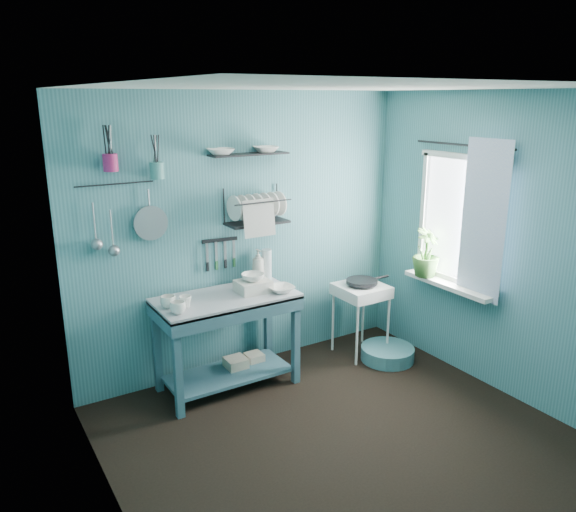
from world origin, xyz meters
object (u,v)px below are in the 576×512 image
wash_tub (253,286)px  floor_basin (387,353)px  frying_pan (362,281)px  storage_tin_large (236,369)px  utensil_cup_teal (157,170)px  dish_rack (257,206)px  mug_mid (185,302)px  utensil_cup_magenta (110,163)px  hotplate_stand (360,319)px  mug_left (178,308)px  potted_plant (426,253)px  colander (151,223)px  storage_tin_small (254,364)px  soap_bottle (258,266)px  work_counter (227,342)px  mug_right (168,302)px  water_bottle (267,264)px

wash_tub → floor_basin: 1.55m
frying_pan → storage_tin_large: 1.45m
utensil_cup_teal → dish_rack: bearing=-3.3°
mug_mid → utensil_cup_magenta: 1.20m
mug_mid → hotplate_stand: mug_mid is taller
mug_left → hotplate_stand: (1.88, 0.09, -0.53)m
hotplate_stand → potted_plant: 0.91m
dish_rack → storage_tin_large: 1.46m
colander → floor_basin: size_ratio=0.55×
dish_rack → storage_tin_small: (-0.12, -0.12, -1.43)m
mug_left → colander: colander is taller
soap_bottle → colander: size_ratio=1.07×
dish_rack → floor_basin: 1.91m
dish_rack → wash_tub: bearing=-130.8°
frying_pan → dish_rack: size_ratio=0.55×
work_counter → hotplate_stand: 1.40m
mug_mid → hotplate_stand: 1.85m
work_counter → mug_left: 0.69m
utensil_cup_teal → storage_tin_large: utensil_cup_teal is taller
wash_tub → mug_left: bearing=-169.1°
mug_right → potted_plant: 2.38m
soap_bottle → hotplate_stand: 1.19m
dish_rack → utensil_cup_magenta: (-1.21, 0.05, 0.44)m
potted_plant → storage_tin_small: size_ratio=2.26×
hotplate_stand → work_counter: bearing=-174.4°
storage_tin_large → dish_rack: bearing=25.6°
storage_tin_small → storage_tin_large: bearing=-171.5°
dish_rack → floor_basin: (1.11, -0.54, -1.46)m
water_bottle → colander: size_ratio=1.00×
water_bottle → potted_plant: size_ratio=0.62×
colander → floor_basin: 2.55m
wash_tub → colander: size_ratio=1.00×
water_bottle → utensil_cup_teal: bearing=178.0°
frying_pan → floor_basin: 0.74m
utensil_cup_magenta → storage_tin_small: size_ratio=0.65×
work_counter → colander: bearing=162.1°
mug_right → soap_bottle: size_ratio=0.41×
mug_mid → hotplate_stand: (1.78, -0.01, -0.53)m
wash_tub → floor_basin: wash_tub is taller
soap_bottle → storage_tin_small: 0.90m
potted_plant → water_bottle: bearing=152.5°
utensil_cup_teal → potted_plant: (2.27, -0.71, -0.83)m
work_counter → dish_rack: bearing=37.1°
mug_left → wash_tub: wash_tub is taller
utensil_cup_teal → colander: (-0.07, 0.03, -0.42)m
mug_right → mug_mid: bearing=-26.6°
soap_bottle → potted_plant: 1.56m
work_counter → soap_bottle: soap_bottle is taller
mug_left → potted_plant: 2.34m
work_counter → frying_pan: work_counter is taller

